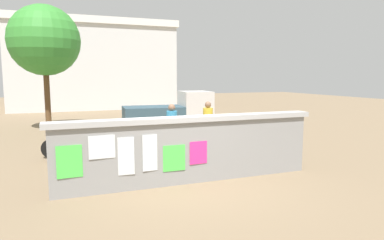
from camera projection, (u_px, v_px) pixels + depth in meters
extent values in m
plane|color=#7A664C|center=(128.00, 131.00, 15.52)|extent=(60.00, 60.00, 0.00)
cube|color=gray|center=(191.00, 152.00, 8.02)|extent=(6.20, 0.30, 1.44)
cube|color=#A7A7A7|center=(191.00, 119.00, 7.92)|extent=(6.40, 0.42, 0.12)
cube|color=#4CD84C|center=(69.00, 162.00, 6.91)|extent=(0.50, 0.02, 0.67)
cube|color=silver|center=(102.00, 147.00, 7.11)|extent=(0.54, 0.02, 0.49)
cube|color=silver|center=(126.00, 156.00, 7.32)|extent=(0.35, 0.02, 0.82)
cube|color=silver|center=(150.00, 153.00, 7.50)|extent=(0.33, 0.02, 0.81)
cube|color=#4CD84C|center=(174.00, 158.00, 7.72)|extent=(0.52, 0.02, 0.59)
cube|color=#F42D8C|center=(198.00, 153.00, 7.92)|extent=(0.43, 0.02, 0.53)
cylinder|color=black|center=(193.00, 124.00, 15.25)|extent=(0.71, 0.25, 0.70)
cylinder|color=black|center=(202.00, 129.00, 14.02)|extent=(0.71, 0.25, 0.70)
cylinder|color=black|center=(137.00, 127.00, 14.54)|extent=(0.71, 0.25, 0.70)
cylinder|color=black|center=(141.00, 131.00, 13.31)|extent=(0.71, 0.25, 0.70)
cube|color=silver|center=(195.00, 109.00, 14.51)|extent=(1.31, 1.59, 1.50)
cube|color=#334C59|center=(153.00, 117.00, 14.04)|extent=(2.51, 1.68, 0.90)
cylinder|color=black|center=(96.00, 147.00, 10.62)|extent=(0.61, 0.22, 0.60)
cylinder|color=black|center=(52.00, 148.00, 10.42)|extent=(0.61, 0.24, 0.60)
cube|color=gold|center=(73.00, 139.00, 10.48)|extent=(1.03, 0.44, 0.32)
cube|color=black|center=(66.00, 133.00, 10.43)|extent=(0.59, 0.33, 0.10)
cube|color=#262626|center=(92.00, 130.00, 10.53)|extent=(0.16, 0.56, 0.03)
cylinder|color=black|center=(254.00, 149.00, 10.16)|extent=(0.66, 0.09, 0.66)
cylinder|color=black|center=(221.00, 152.00, 9.85)|extent=(0.66, 0.09, 0.66)
cube|color=silver|center=(238.00, 144.00, 9.98)|extent=(0.95, 0.10, 0.06)
cylinder|color=silver|center=(233.00, 137.00, 9.91)|extent=(0.03, 0.03, 0.40)
cube|color=black|center=(234.00, 130.00, 9.88)|extent=(0.21, 0.09, 0.05)
cube|color=black|center=(253.00, 131.00, 10.07)|extent=(0.07, 0.44, 0.03)
cylinder|color=black|center=(98.00, 162.00, 8.68)|extent=(0.66, 0.16, 0.66)
cylinder|color=black|center=(137.00, 157.00, 9.22)|extent=(0.66, 0.16, 0.66)
cube|color=#1933A5|center=(118.00, 152.00, 8.93)|extent=(0.94, 0.21, 0.06)
cylinder|color=#1933A5|center=(123.00, 144.00, 8.98)|extent=(0.03, 0.03, 0.40)
cube|color=black|center=(123.00, 136.00, 8.95)|extent=(0.21, 0.11, 0.05)
cube|color=black|center=(99.00, 140.00, 8.64)|extent=(0.12, 0.44, 0.03)
cylinder|color=#D83F72|center=(173.00, 143.00, 10.79)|extent=(0.12, 0.12, 0.80)
cylinder|color=#D83F72|center=(171.00, 142.00, 10.95)|extent=(0.12, 0.12, 0.80)
cylinder|color=#338CBF|center=(172.00, 120.00, 10.78)|extent=(0.37, 0.37, 0.60)
sphere|color=#8C664C|center=(172.00, 107.00, 10.72)|extent=(0.22, 0.22, 0.22)
cylinder|color=yellow|center=(210.00, 137.00, 11.89)|extent=(0.12, 0.12, 0.80)
cylinder|color=yellow|center=(205.00, 136.00, 11.95)|extent=(0.12, 0.12, 0.80)
cylinder|color=yellow|center=(208.00, 116.00, 11.83)|extent=(0.48, 0.48, 0.60)
sphere|color=#8C664C|center=(208.00, 105.00, 11.77)|extent=(0.22, 0.22, 0.22)
cylinder|color=brown|center=(47.00, 98.00, 15.68)|extent=(0.25, 0.25, 2.97)
sphere|color=#358830|center=(44.00, 40.00, 15.35)|extent=(3.15, 3.15, 3.15)
cube|color=silver|center=(93.00, 68.00, 27.35)|extent=(11.98, 6.53, 6.17)
cube|color=silver|center=(91.00, 26.00, 26.93)|extent=(12.28, 6.83, 0.50)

